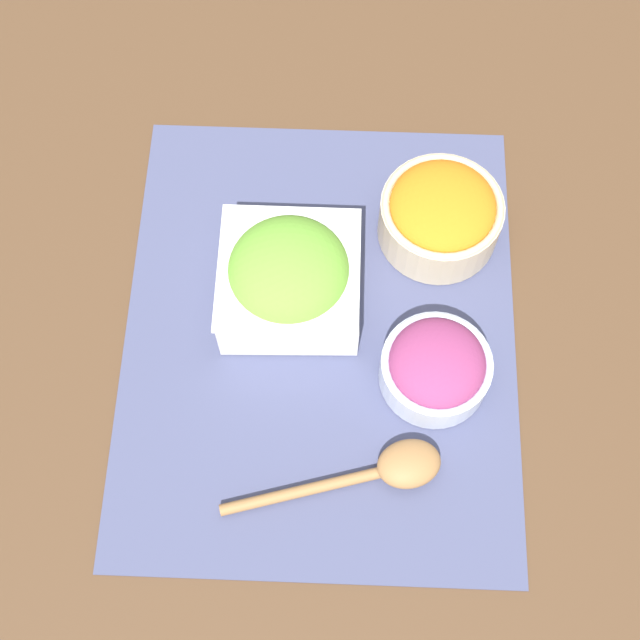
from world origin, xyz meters
TOP-DOWN VIEW (x-y plane):
  - ground_plane at (0.00, 0.00)m, footprint 3.00×3.00m
  - placemat at (0.00, 0.00)m, footprint 0.53×0.43m
  - onion_bowl at (0.05, 0.12)m, footprint 0.12×0.12m
  - lettuce_bowl at (-0.04, -0.03)m, footprint 0.15×0.15m
  - carrot_bowl at (-0.13, 0.13)m, footprint 0.14×0.14m
  - wooden_spoon at (0.15, 0.07)m, footprint 0.09×0.23m

SIDE VIEW (x-z plane):
  - ground_plane at x=0.00m, z-range 0.00..0.00m
  - placemat at x=0.00m, z-range 0.00..0.00m
  - wooden_spoon at x=0.15m, z-range 0.00..0.03m
  - onion_bowl at x=0.05m, z-range 0.00..0.07m
  - carrot_bowl at x=-0.13m, z-range 0.01..0.08m
  - lettuce_bowl at x=-0.04m, z-range 0.00..0.09m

